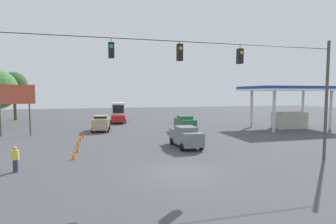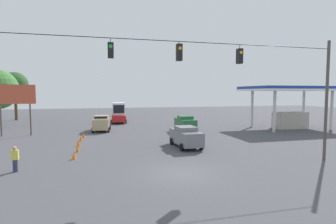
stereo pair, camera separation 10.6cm
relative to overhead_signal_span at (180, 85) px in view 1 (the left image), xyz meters
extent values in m
plane|color=#47474C|center=(0.04, 0.40, -5.28)|extent=(140.00, 140.00, 0.00)
cylinder|color=#4C473D|center=(-10.85, 0.00, -1.05)|extent=(0.20, 0.20, 8.45)
cylinder|color=black|center=(0.04, 0.00, 2.60)|extent=(21.78, 0.04, 0.04)
cube|color=black|center=(-3.96, 0.00, 1.86)|extent=(0.32, 0.36, 0.94)
cylinder|color=black|center=(-3.96, 0.00, 2.47)|extent=(0.03, 0.03, 0.26)
cylinder|color=orange|center=(-3.96, 0.19, 2.08)|extent=(0.20, 0.02, 0.20)
cube|color=black|center=(0.04, 0.00, 1.95)|extent=(0.32, 0.36, 0.99)
cylinder|color=black|center=(0.04, 0.00, 2.52)|extent=(0.03, 0.03, 0.15)
cylinder|color=orange|center=(0.04, 0.19, 2.17)|extent=(0.20, 0.02, 0.20)
cube|color=black|center=(4.04, 0.00, 1.92)|extent=(0.32, 0.36, 0.85)
cylinder|color=black|center=(4.04, 0.00, 2.47)|extent=(0.03, 0.03, 0.26)
cylinder|color=green|center=(4.04, 0.19, 2.11)|extent=(0.20, 0.02, 0.20)
cube|color=red|center=(1.82, -28.63, -4.46)|extent=(2.63, 7.28, 1.00)
cube|color=silver|center=(1.79, -28.99, -3.03)|extent=(2.28, 4.70, 1.86)
cube|color=black|center=(1.95, -26.70, -3.03)|extent=(1.70, 0.14, 1.30)
cylinder|color=black|center=(3.04, -26.39, -4.96)|extent=(0.26, 0.65, 0.64)
cylinder|color=black|center=(0.92, -26.24, -4.96)|extent=(0.26, 0.65, 0.64)
cylinder|color=black|center=(2.71, -31.02, -4.96)|extent=(0.26, 0.65, 0.64)
cylinder|color=black|center=(0.59, -30.87, -4.96)|extent=(0.26, 0.65, 0.64)
cube|color=slate|center=(-2.62, -6.74, -4.37)|extent=(1.92, 4.37, 1.17)
cube|color=slate|center=(-2.62, -6.74, -3.61)|extent=(1.68, 1.96, 0.36)
cube|color=black|center=(-2.58, -7.70, -3.61)|extent=(1.39, 0.08, 0.25)
cylinder|color=black|center=(-3.43, -8.17, -4.96)|extent=(0.25, 0.65, 0.64)
cylinder|color=black|center=(-1.70, -8.10, -4.96)|extent=(0.25, 0.65, 0.64)
cylinder|color=black|center=(-3.55, -5.38, -4.96)|extent=(0.25, 0.65, 0.64)
cylinder|color=black|center=(-1.81, -5.31, -4.96)|extent=(0.25, 0.65, 0.64)
cube|color=tan|center=(4.63, -18.75, -4.31)|extent=(2.21, 4.10, 1.28)
cube|color=tan|center=(4.63, -18.75, -3.49)|extent=(1.87, 1.89, 0.36)
cube|color=black|center=(4.71, -17.88, -3.49)|extent=(1.49, 0.15, 0.25)
cylinder|color=black|center=(5.68, -17.56, -4.96)|extent=(0.28, 0.66, 0.64)
cylinder|color=black|center=(3.81, -17.39, -4.96)|extent=(0.28, 0.66, 0.64)
cylinder|color=black|center=(5.45, -20.12, -4.96)|extent=(0.28, 0.66, 0.64)
cylinder|color=black|center=(3.59, -19.95, -4.96)|extent=(0.28, 0.66, 0.64)
cube|color=#236038|center=(-5.28, -15.08, -4.29)|extent=(1.76, 4.06, 1.34)
cube|color=#236038|center=(-5.28, -15.08, -3.44)|extent=(1.60, 1.80, 0.36)
cube|color=black|center=(-5.29, -15.98, -3.44)|extent=(1.37, 0.04, 0.25)
cylinder|color=black|center=(-6.15, -16.39, -4.96)|extent=(0.23, 0.64, 0.64)
cylinder|color=black|center=(-4.44, -16.41, -4.96)|extent=(0.23, 0.64, 0.64)
cylinder|color=black|center=(-6.12, -13.76, -4.96)|extent=(0.23, 0.64, 0.64)
cylinder|color=black|center=(-4.41, -13.78, -4.96)|extent=(0.23, 0.64, 0.64)
cone|color=orange|center=(6.61, -4.63, -5.00)|extent=(0.34, 0.34, 0.56)
cone|color=orange|center=(6.55, -7.10, -5.00)|extent=(0.34, 0.34, 0.56)
cone|color=orange|center=(6.69, -9.59, -5.00)|extent=(0.34, 0.34, 0.56)
cone|color=orange|center=(6.66, -11.95, -5.00)|extent=(0.34, 0.34, 0.56)
cone|color=orange|center=(6.51, -14.10, -5.00)|extent=(0.34, 0.34, 0.56)
cube|color=navy|center=(-20.18, -14.97, 0.23)|extent=(12.26, 7.01, 0.35)
cube|color=white|center=(-20.18, -14.97, -0.07)|extent=(12.36, 7.11, 0.24)
cylinder|color=silver|center=(-24.48, -17.43, -2.61)|extent=(0.36, 0.36, 5.33)
cylinder|color=silver|center=(-15.89, -17.43, -2.61)|extent=(0.36, 0.36, 5.33)
cylinder|color=silver|center=(-24.48, -12.52, -2.61)|extent=(0.36, 0.36, 5.33)
cylinder|color=silver|center=(-15.89, -12.52, -2.61)|extent=(0.36, 0.36, 5.33)
cube|color=#B2AD9E|center=(-20.18, -14.97, -4.18)|extent=(4.29, 2.10, 2.20)
cylinder|color=#4C473D|center=(12.41, -17.21, -3.48)|extent=(0.16, 0.16, 3.59)
cylinder|color=#4C473D|center=(15.39, -17.21, -3.48)|extent=(0.16, 0.16, 3.59)
cube|color=#BF4C33|center=(13.90, -17.21, -0.62)|extent=(4.25, 0.12, 2.14)
cylinder|color=#2D334C|center=(9.77, -2.34, -4.90)|extent=(0.28, 0.28, 0.75)
cube|color=#D8CC4C|center=(9.77, -2.34, -4.23)|extent=(0.40, 0.24, 0.60)
sphere|color=tan|center=(9.77, -2.34, -3.81)|extent=(0.23, 0.23, 0.23)
cylinder|color=#4C3823|center=(19.27, -36.19, -2.72)|extent=(0.49, 0.49, 5.11)
sphere|color=#2D5628|center=(19.27, -36.19, 1.02)|extent=(4.32, 4.32, 4.32)
camera|label=1|loc=(4.69, 15.14, -0.45)|focal=28.00mm
camera|label=2|loc=(4.59, 15.17, -0.45)|focal=28.00mm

